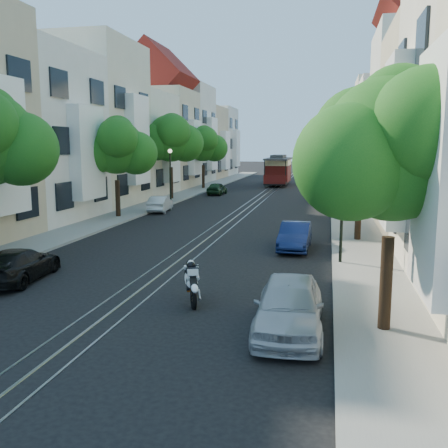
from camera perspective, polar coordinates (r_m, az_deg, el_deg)
The scene contains 26 objects.
ground at distance 43.84m, azimuth 4.22°, elevation 2.99°, with size 200.00×200.00×0.00m, color black.
sidewalk_east at distance 43.48m, azimuth 13.74°, elevation 2.79°, with size 2.50×80.00×0.12m, color gray.
sidewalk_west at distance 45.36m, azimuth -4.91°, elevation 3.26°, with size 2.50×80.00×0.12m, color gray.
rail_left at distance 43.91m, azimuth 3.50°, elevation 3.02°, with size 0.06×80.00×0.02m, color gray.
rail_slot at distance 43.84m, azimuth 4.22°, elevation 3.00°, with size 0.06×80.00×0.02m, color gray.
rail_right at distance 43.77m, azimuth 4.93°, elevation 2.98°, with size 0.06×80.00×0.02m, color gray.
lane_line at distance 43.84m, azimuth 4.22°, elevation 2.99°, with size 0.08×80.00×0.01m, color tan.
townhouses_east at distance 43.57m, azimuth 20.16°, elevation 9.26°, with size 7.75×72.00×12.00m.
townhouses_west at distance 46.60m, azimuth -10.55°, elevation 9.47°, with size 7.75×72.00×11.76m.
tree_e_a at distance 12.29m, azimuth 19.03°, elevation 7.81°, with size 4.72×3.87×6.27m.
tree_e_b at distance 24.24m, azimuth 15.58°, elevation 9.09°, with size 4.93×4.08×6.68m.
tree_e_c at distance 35.23m, azimuth 14.44°, elevation 8.78°, with size 4.84×3.99×6.52m.
tree_e_d at distance 46.22m, azimuth 13.86°, elevation 9.11°, with size 5.01×4.16×6.85m.
tree_w_b at distance 31.92m, azimuth -12.15°, elevation 8.51°, with size 4.72×3.87×6.27m.
tree_w_c at distance 42.22m, azimuth -6.05°, elevation 9.63°, with size 5.13×4.28×7.09m.
tree_w_d at distance 52.79m, azimuth -2.35°, elevation 9.02°, with size 4.84×3.99×6.52m.
lamp_east at distance 19.30m, azimuth 13.41°, elevation 3.68°, with size 0.32×0.32×4.16m.
lamp_west at distance 39.16m, azimuth -6.16°, elevation 6.43°, with size 0.32×0.32×4.16m.
sportbike_rider at distance 14.59m, azimuth -3.72°, elevation -6.34°, with size 0.76×1.78×1.27m.
cable_car at distance 57.89m, azimuth 6.23°, elevation 6.27°, with size 2.61×8.27×3.17m.
parked_car_e_near at distance 12.41m, azimuth 7.44°, elevation -9.20°, with size 1.63×4.05×1.38m, color #A7ABB3.
parked_car_e_mid at distance 22.17m, azimuth 8.12°, elevation -1.38°, with size 1.26×3.61×1.19m, color #0D1944.
parked_car_e_far at distance 41.41m, azimuth 11.57°, elevation 3.31°, with size 1.97×4.28×1.19m, color maroon.
parked_car_w_near at distance 18.27m, azimuth -22.40°, elevation -4.31°, with size 1.57×3.87×1.12m, color black.
parked_car_w_mid at distance 34.82m, azimuth -7.30°, elevation 2.30°, with size 1.16×3.33×1.10m, color silver.
parked_car_w_far at distance 46.64m, azimuth -0.80°, elevation 4.07°, with size 1.35×3.34×1.14m, color #14321A.
Camera 1 is at (5.76, -15.22, 4.54)m, focal length 40.00 mm.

